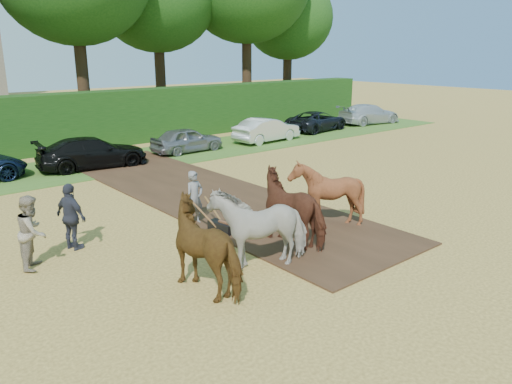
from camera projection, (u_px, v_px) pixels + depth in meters
name	position (u px, v px, depth m)	size (l,w,h in m)	color
ground	(308.00, 263.00, 12.57)	(120.00, 120.00, 0.00)	gold
earth_strip	(202.00, 193.00, 18.65)	(4.50, 17.00, 0.05)	#472D1C
grass_verge	(89.00, 166.00, 22.89)	(50.00, 5.00, 0.03)	#38601E
hedgerow	(52.00, 123.00, 25.79)	(46.00, 1.60, 3.00)	#14380F
spectator_near	(32.00, 232.00, 12.13)	(0.89, 0.70, 1.84)	tan
spectator_far	(71.00, 217.00, 13.24)	(1.07, 0.45, 1.83)	#2A2C39
plough_team	(276.00, 215.00, 13.09)	(6.72, 5.30, 2.02)	brown
parked_cars	(156.00, 143.00, 24.98)	(41.05, 3.48, 1.42)	#AAADB1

